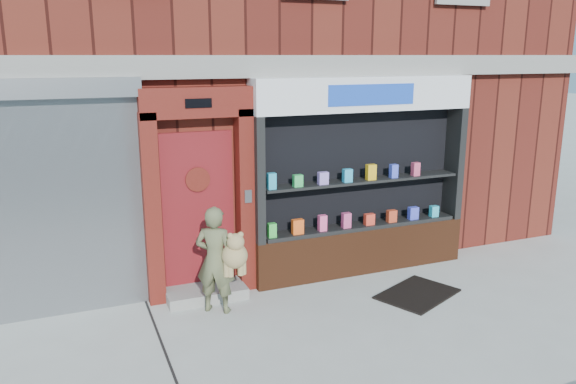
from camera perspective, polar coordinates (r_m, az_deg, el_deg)
ground at (r=6.83m, az=1.65°, el=-15.17°), size 80.00×80.00×0.00m
building at (r=11.73m, az=-10.69°, el=16.93°), size 12.00×8.16×8.00m
shutter_bay at (r=7.58m, az=-25.97°, el=0.27°), size 3.10×0.30×3.04m
red_door_bay at (r=7.74m, az=-8.99°, el=-0.22°), size 1.52×0.58×2.90m
pharmacy_bay at (r=8.61m, az=7.46°, el=0.68°), size 3.50×0.41×3.00m
woman at (r=7.37m, az=-7.06°, el=-6.74°), size 0.70×0.61×1.44m
doormat at (r=8.27m, az=13.02°, el=-10.05°), size 1.33×1.16×0.03m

